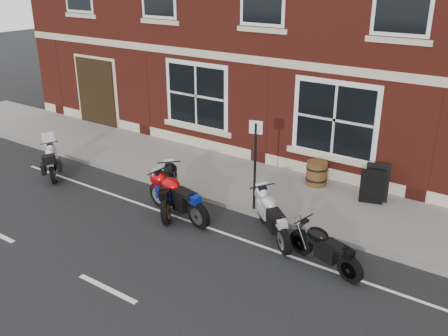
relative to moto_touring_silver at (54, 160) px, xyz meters
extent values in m
plane|color=black|center=(5.80, -0.22, -0.49)|extent=(80.00, 80.00, 0.00)
cube|color=slate|center=(5.80, 2.78, -0.43)|extent=(30.00, 3.00, 0.12)
cube|color=slate|center=(5.80, 1.20, -0.43)|extent=(30.00, 0.16, 0.12)
cylinder|color=black|center=(-0.45, 0.36, -0.21)|extent=(0.51, 0.44, 0.56)
cylinder|color=black|center=(0.54, -0.44, -0.21)|extent=(0.51, 0.44, 0.56)
cube|color=black|center=(0.01, -0.01, 0.09)|extent=(0.68, 0.61, 0.19)
ellipsoid|color=#AEAEB3|center=(-0.09, 0.07, 0.19)|extent=(0.58, 0.56, 0.28)
cube|color=black|center=(0.29, -0.23, 0.16)|extent=(0.52, 0.48, 0.09)
cube|color=silver|center=(-0.44, 0.35, 0.52)|extent=(0.26, 0.31, 0.40)
cylinder|color=black|center=(4.21, 0.21, -0.14)|extent=(0.73, 0.29, 0.71)
cylinder|color=black|center=(5.79, -0.12, -0.14)|extent=(0.73, 0.29, 0.71)
cube|color=black|center=(4.95, 0.06, 0.24)|extent=(0.93, 0.45, 0.24)
ellipsoid|color=#B00709|center=(4.78, 0.09, 0.37)|extent=(0.69, 0.52, 0.36)
cube|color=black|center=(5.38, -0.04, 0.33)|extent=(0.66, 0.41, 0.11)
cylinder|color=black|center=(4.12, 0.89, -0.15)|extent=(0.50, 0.66, 0.69)
cylinder|color=black|center=(4.98, -0.42, -0.15)|extent=(0.50, 0.66, 0.69)
cube|color=black|center=(4.52, 0.28, 0.22)|extent=(0.69, 0.87, 0.24)
ellipsoid|color=black|center=(4.43, 0.42, 0.35)|extent=(0.66, 0.72, 0.35)
cube|color=black|center=(4.76, -0.08, 0.31)|extent=(0.56, 0.65, 0.11)
cylinder|color=black|center=(6.95, 1.04, -0.16)|extent=(0.59, 0.55, 0.67)
cylinder|color=black|center=(8.09, 0.03, -0.16)|extent=(0.59, 0.55, 0.67)
cube|color=black|center=(7.48, 0.57, 0.20)|extent=(0.80, 0.75, 0.23)
ellipsoid|color=#B0B0B5|center=(7.36, 0.67, 0.33)|extent=(0.69, 0.68, 0.34)
cube|color=black|center=(7.80, 0.29, 0.29)|extent=(0.62, 0.59, 0.11)
cylinder|color=black|center=(8.42, 0.24, -0.19)|extent=(0.61, 0.30, 0.61)
cylinder|color=black|center=(9.73, -0.16, -0.19)|extent=(0.61, 0.30, 0.61)
cube|color=black|center=(9.03, 0.05, 0.13)|extent=(0.79, 0.44, 0.21)
ellipsoid|color=black|center=(8.89, 0.09, 0.24)|extent=(0.61, 0.48, 0.30)
cube|color=black|center=(9.39, -0.06, 0.21)|extent=(0.57, 0.39, 0.09)
cylinder|color=#433112|center=(7.12, 3.72, -0.02)|extent=(0.60, 0.60, 0.71)
cylinder|color=black|center=(7.12, 3.72, -0.19)|extent=(0.63, 0.63, 0.05)
cylinder|color=black|center=(7.12, 3.72, 0.15)|extent=(0.63, 0.63, 0.05)
cylinder|color=black|center=(6.47, 1.33, 0.80)|extent=(0.06, 0.06, 2.34)
cube|color=silver|center=(6.47, 1.33, 1.86)|extent=(0.33, 0.12, 0.34)
camera|label=1|loc=(12.55, -8.77, 5.57)|focal=40.00mm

